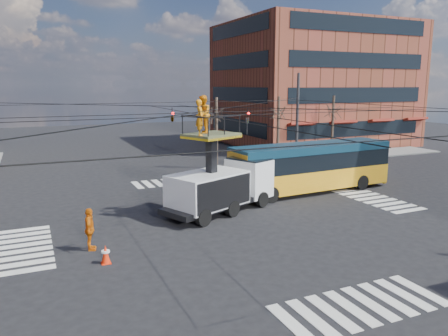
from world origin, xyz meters
TOP-DOWN VIEW (x-y plane):
  - ground at (0.00, 0.00)m, footprint 120.00×120.00m
  - sidewalk_ne at (21.00, 21.00)m, footprint 18.00×18.00m
  - crosswalks at (0.00, 0.00)m, footprint 22.40×22.40m
  - building_ne at (21.98, 23.98)m, footprint 20.06×16.06m
  - overhead_network at (-0.07, 0.40)m, footprint 24.24×24.24m
  - tree_a at (5.00, 13.50)m, footprint 2.00×2.00m
  - tree_b at (11.00, 13.50)m, footprint 2.00×2.00m
  - tree_c at (17.00, 13.50)m, footprint 2.00×2.00m
  - utility_truck at (0.23, 1.68)m, footprint 7.34×4.87m
  - city_bus at (7.55, 3.46)m, footprint 11.51×3.26m
  - traffic_cone at (-6.95, -3.15)m, footprint 0.36×0.36m
  - worker_ground at (-7.31, -1.43)m, footprint 0.64×1.16m
  - flagger at (5.42, 3.61)m, footprint 1.12×1.33m

SIDE VIEW (x-z plane):
  - ground at x=0.00m, z-range 0.00..0.00m
  - crosswalks at x=0.00m, z-range 0.00..0.02m
  - sidewalk_ne at x=21.00m, z-range 0.00..0.12m
  - traffic_cone at x=-6.95m, z-range 0.00..0.77m
  - flagger at x=5.42m, z-range 0.00..1.79m
  - worker_ground at x=-7.31m, z-range 0.00..1.87m
  - city_bus at x=7.55m, z-range 0.12..3.32m
  - utility_truck at x=0.23m, z-range -1.15..5.34m
  - overhead_network at x=-0.07m, z-range 0.29..8.29m
  - tree_a at x=5.00m, z-range 1.63..7.63m
  - tree_b at x=11.00m, z-range 1.63..7.63m
  - tree_c at x=17.00m, z-range 1.63..7.63m
  - building_ne at x=21.98m, z-range 0.00..14.00m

